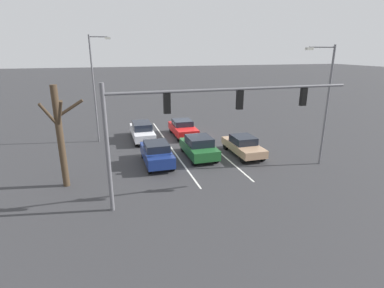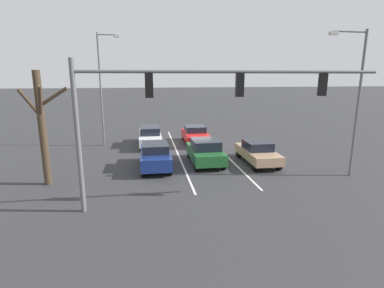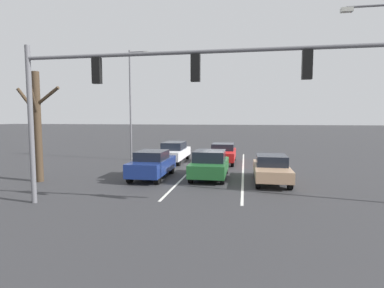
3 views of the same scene
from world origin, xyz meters
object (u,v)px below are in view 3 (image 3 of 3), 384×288
object	(u,v)px
car_darkgreen_midlane_front	(210,164)
car_navy_rightlane_front	(152,164)
traffic_signal_gantry	(137,83)
street_lamp_right_shoulder	(132,98)
bare_tree_near	(38,123)
car_white_rightlane_second	(174,152)
car_tan_leftlane_front	(271,168)
car_red_midlane_second	(223,153)

from	to	relation	value
car_darkgreen_midlane_front	car_navy_rightlane_front	world-z (taller)	car_darkgreen_midlane_front
traffic_signal_gantry	street_lamp_right_shoulder	distance (m)	13.21
car_darkgreen_midlane_front	bare_tree_near	world-z (taller)	bare_tree_near
car_white_rightlane_second	bare_tree_near	distance (m)	10.08
traffic_signal_gantry	street_lamp_right_shoulder	xyz separation A→B (m)	(4.93, -12.26, 0.26)
traffic_signal_gantry	street_lamp_right_shoulder	size ratio (longest dim) A/B	1.48
car_darkgreen_midlane_front	car_tan_leftlane_front	bearing A→B (deg)	172.36
car_darkgreen_midlane_front	bare_tree_near	distance (m)	9.48
car_darkgreen_midlane_front	traffic_signal_gantry	bearing A→B (deg)	71.75
car_darkgreen_midlane_front	car_tan_leftlane_front	xyz separation A→B (m)	(-3.34, 0.45, -0.05)
car_tan_leftlane_front	street_lamp_right_shoulder	xyz separation A→B (m)	(10.27, -6.63, 4.19)
bare_tree_near	traffic_signal_gantry	bearing A→B (deg)	152.37
car_tan_leftlane_front	traffic_signal_gantry	bearing A→B (deg)	46.51
car_tan_leftlane_front	car_navy_rightlane_front	world-z (taller)	car_navy_rightlane_front
car_darkgreen_midlane_front	car_white_rightlane_second	size ratio (longest dim) A/B	0.85
car_red_midlane_second	traffic_signal_gantry	size ratio (longest dim) A/B	0.33
car_white_rightlane_second	bare_tree_near	size ratio (longest dim) A/B	0.82
car_darkgreen_midlane_front	car_tan_leftlane_front	world-z (taller)	car_darkgreen_midlane_front
traffic_signal_gantry	car_darkgreen_midlane_front	bearing A→B (deg)	-108.25
car_tan_leftlane_front	car_red_midlane_second	size ratio (longest dim) A/B	1.02
car_white_rightlane_second	traffic_signal_gantry	size ratio (longest dim) A/B	0.37
car_white_rightlane_second	car_navy_rightlane_front	bearing A→B (deg)	91.86
car_red_midlane_second	car_navy_rightlane_front	bearing A→B (deg)	60.90
car_tan_leftlane_front	traffic_signal_gantry	distance (m)	8.70
car_tan_leftlane_front	car_red_midlane_second	distance (m)	6.96
car_tan_leftlane_front	car_white_rightlane_second	xyz separation A→B (m)	(6.75, -6.12, 0.07)
car_navy_rightlane_front	street_lamp_right_shoulder	size ratio (longest dim) A/B	0.47
car_white_rightlane_second	car_tan_leftlane_front	bearing A→B (deg)	137.80
car_white_rightlane_second	bare_tree_near	xyz separation A→B (m)	(5.43, 8.17, 2.32)
car_white_rightlane_second	traffic_signal_gantry	distance (m)	12.45
car_navy_rightlane_front	traffic_signal_gantry	bearing A→B (deg)	102.24
car_tan_leftlane_front	car_white_rightlane_second	bearing A→B (deg)	-42.20
car_red_midlane_second	street_lamp_right_shoulder	size ratio (longest dim) A/B	0.49
car_red_midlane_second	bare_tree_near	xyz separation A→B (m)	(9.16, 8.32, 2.37)
car_darkgreen_midlane_front	car_white_rightlane_second	distance (m)	6.62
car_red_midlane_second	traffic_signal_gantry	xyz separation A→B (m)	(2.32, 11.90, 3.92)
car_tan_leftlane_front	street_lamp_right_shoulder	distance (m)	12.92
street_lamp_right_shoulder	car_darkgreen_midlane_front	bearing A→B (deg)	138.26
car_tan_leftlane_front	bare_tree_near	xyz separation A→B (m)	(12.18, 2.05, 2.38)
car_tan_leftlane_front	street_lamp_right_shoulder	size ratio (longest dim) A/B	0.50
car_darkgreen_midlane_front	traffic_signal_gantry	xyz separation A→B (m)	(2.00, 6.08, 3.88)
car_white_rightlane_second	street_lamp_right_shoulder	world-z (taller)	street_lamp_right_shoulder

